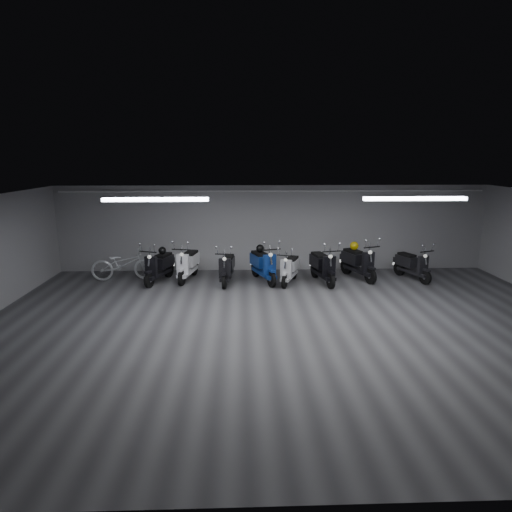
{
  "coord_description": "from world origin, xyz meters",
  "views": [
    {
      "loc": [
        -1.05,
        -8.9,
        3.69
      ],
      "look_at": [
        -0.65,
        2.5,
        1.05
      ],
      "focal_mm": 30.15,
      "sensor_mm": 36.0,
      "label": 1
    }
  ],
  "objects_px": {
    "scooter_2": "(188,259)",
    "scooter_7": "(323,261)",
    "helmet_0": "(162,250)",
    "helmet_1": "(354,246)",
    "scooter_0": "(159,261)",
    "bicycle": "(123,260)",
    "scooter_6": "(290,264)",
    "scooter_4": "(263,259)",
    "scooter_8": "(359,257)",
    "helmet_2": "(260,248)",
    "scooter_9": "(413,260)",
    "scooter_3": "(227,263)"
  },
  "relations": [
    {
      "from": "scooter_2",
      "to": "scooter_4",
      "type": "relative_size",
      "value": 0.97
    },
    {
      "from": "scooter_4",
      "to": "helmet_0",
      "type": "height_order",
      "value": "scooter_4"
    },
    {
      "from": "bicycle",
      "to": "helmet_2",
      "type": "relative_size",
      "value": 7.69
    },
    {
      "from": "scooter_8",
      "to": "helmet_2",
      "type": "bearing_deg",
      "value": 158.61
    },
    {
      "from": "bicycle",
      "to": "scooter_2",
      "type": "bearing_deg",
      "value": -99.75
    },
    {
      "from": "scooter_6",
      "to": "bicycle",
      "type": "height_order",
      "value": "bicycle"
    },
    {
      "from": "scooter_6",
      "to": "scooter_9",
      "type": "height_order",
      "value": "scooter_9"
    },
    {
      "from": "scooter_0",
      "to": "scooter_6",
      "type": "height_order",
      "value": "scooter_0"
    },
    {
      "from": "scooter_6",
      "to": "helmet_1",
      "type": "relative_size",
      "value": 5.93
    },
    {
      "from": "scooter_2",
      "to": "scooter_0",
      "type": "bearing_deg",
      "value": -153.14
    },
    {
      "from": "helmet_2",
      "to": "scooter_9",
      "type": "bearing_deg",
      "value": -2.31
    },
    {
      "from": "scooter_6",
      "to": "scooter_8",
      "type": "bearing_deg",
      "value": 32.29
    },
    {
      "from": "scooter_2",
      "to": "scooter_7",
      "type": "distance_m",
      "value": 4.08
    },
    {
      "from": "scooter_6",
      "to": "helmet_2",
      "type": "relative_size",
      "value": 6.49
    },
    {
      "from": "scooter_7",
      "to": "scooter_9",
      "type": "relative_size",
      "value": 1.09
    },
    {
      "from": "scooter_8",
      "to": "helmet_1",
      "type": "bearing_deg",
      "value": 90.0
    },
    {
      "from": "scooter_3",
      "to": "scooter_2",
      "type": "bearing_deg",
      "value": 168.52
    },
    {
      "from": "bicycle",
      "to": "scooter_6",
      "type": "bearing_deg",
      "value": -103.32
    },
    {
      "from": "scooter_0",
      "to": "scooter_3",
      "type": "distance_m",
      "value": 2.05
    },
    {
      "from": "helmet_0",
      "to": "scooter_4",
      "type": "bearing_deg",
      "value": -5.03
    },
    {
      "from": "scooter_6",
      "to": "scooter_7",
      "type": "distance_m",
      "value": 0.99
    },
    {
      "from": "scooter_8",
      "to": "scooter_7",
      "type": "bearing_deg",
      "value": 177.71
    },
    {
      "from": "scooter_3",
      "to": "scooter_0",
      "type": "bearing_deg",
      "value": -178.2
    },
    {
      "from": "scooter_6",
      "to": "scooter_8",
      "type": "height_order",
      "value": "scooter_8"
    },
    {
      "from": "helmet_0",
      "to": "helmet_1",
      "type": "bearing_deg",
      "value": 1.77
    },
    {
      "from": "scooter_8",
      "to": "bicycle",
      "type": "distance_m",
      "value": 7.21
    },
    {
      "from": "scooter_7",
      "to": "helmet_2",
      "type": "bearing_deg",
      "value": 154.89
    },
    {
      "from": "scooter_2",
      "to": "helmet_1",
      "type": "distance_m",
      "value": 5.15
    },
    {
      "from": "scooter_3",
      "to": "scooter_9",
      "type": "relative_size",
      "value": 1.02
    },
    {
      "from": "scooter_8",
      "to": "helmet_0",
      "type": "height_order",
      "value": "scooter_8"
    },
    {
      "from": "bicycle",
      "to": "helmet_1",
      "type": "xyz_separation_m",
      "value": [
        7.11,
        0.1,
        0.38
      ]
    },
    {
      "from": "scooter_0",
      "to": "scooter_2",
      "type": "xyz_separation_m",
      "value": [
        0.84,
        0.22,
        0.01
      ]
    },
    {
      "from": "scooter_0",
      "to": "helmet_2",
      "type": "distance_m",
      "value": 3.06
    },
    {
      "from": "helmet_1",
      "to": "helmet_2",
      "type": "height_order",
      "value": "helmet_1"
    },
    {
      "from": "scooter_3",
      "to": "helmet_1",
      "type": "xyz_separation_m",
      "value": [
        3.94,
        0.58,
        0.37
      ]
    },
    {
      "from": "scooter_6",
      "to": "helmet_0",
      "type": "bearing_deg",
      "value": -165.47
    },
    {
      "from": "bicycle",
      "to": "helmet_1",
      "type": "bearing_deg",
      "value": -96.24
    },
    {
      "from": "scooter_4",
      "to": "scooter_8",
      "type": "bearing_deg",
      "value": -15.9
    },
    {
      "from": "scooter_8",
      "to": "scooter_4",
      "type": "bearing_deg",
      "value": 163.3
    },
    {
      "from": "bicycle",
      "to": "helmet_0",
      "type": "bearing_deg",
      "value": -101.03
    },
    {
      "from": "scooter_7",
      "to": "helmet_1",
      "type": "bearing_deg",
      "value": 18.18
    },
    {
      "from": "scooter_3",
      "to": "bicycle",
      "type": "distance_m",
      "value": 3.21
    },
    {
      "from": "scooter_3",
      "to": "scooter_7",
      "type": "distance_m",
      "value": 2.85
    },
    {
      "from": "helmet_0",
      "to": "helmet_2",
      "type": "distance_m",
      "value": 2.96
    },
    {
      "from": "scooter_6",
      "to": "helmet_0",
      "type": "distance_m",
      "value": 3.86
    },
    {
      "from": "scooter_2",
      "to": "helmet_1",
      "type": "xyz_separation_m",
      "value": [
        5.14,
        0.19,
        0.33
      ]
    },
    {
      "from": "scooter_4",
      "to": "helmet_1",
      "type": "distance_m",
      "value": 2.9
    },
    {
      "from": "scooter_9",
      "to": "helmet_2",
      "type": "xyz_separation_m",
      "value": [
        -4.66,
        0.19,
        0.36
      ]
    },
    {
      "from": "scooter_7",
      "to": "scooter_8",
      "type": "relative_size",
      "value": 0.97
    },
    {
      "from": "helmet_0",
      "to": "helmet_2",
      "type": "relative_size",
      "value": 0.94
    }
  ]
}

